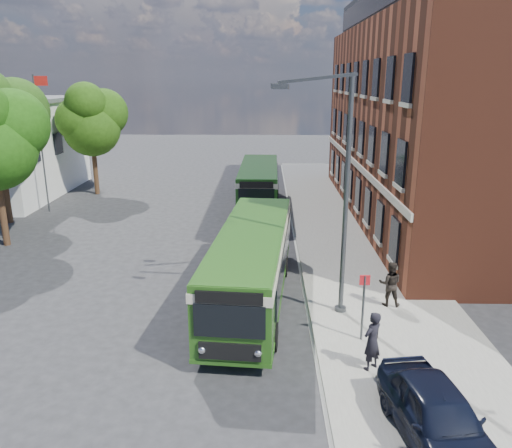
{
  "coord_description": "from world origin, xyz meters",
  "views": [
    {
      "loc": [
        2.26,
        -19.65,
        8.86
      ],
      "look_at": [
        1.84,
        2.83,
        2.2
      ],
      "focal_mm": 35.0,
      "sensor_mm": 36.0,
      "label": 1
    }
  ],
  "objects_px": {
    "street_lamp": "(336,194)",
    "bus_rear": "(259,182)",
    "parked_car": "(438,416)",
    "bus_front": "(252,259)"
  },
  "relations": [
    {
      "from": "bus_rear",
      "to": "parked_car",
      "type": "distance_m",
      "value": 23.98
    },
    {
      "from": "street_lamp",
      "to": "bus_front",
      "type": "relative_size",
      "value": 0.79
    },
    {
      "from": "bus_rear",
      "to": "parked_car",
      "type": "bearing_deg",
      "value": -78.74
    },
    {
      "from": "bus_front",
      "to": "street_lamp",
      "type": "bearing_deg",
      "value": -19.64
    },
    {
      "from": "street_lamp",
      "to": "parked_car",
      "type": "relative_size",
      "value": 2.01
    },
    {
      "from": "bus_front",
      "to": "bus_rear",
      "type": "xyz_separation_m",
      "value": [
        0.09,
        15.14,
        -0.0
      ]
    },
    {
      "from": "bus_rear",
      "to": "parked_car",
      "type": "relative_size",
      "value": 2.26
    },
    {
      "from": "street_lamp",
      "to": "bus_rear",
      "type": "xyz_separation_m",
      "value": [
        -3.02,
        16.25,
        -2.96
      ]
    },
    {
      "from": "bus_front",
      "to": "parked_car",
      "type": "height_order",
      "value": "bus_front"
    },
    {
      "from": "bus_front",
      "to": "parked_car",
      "type": "bearing_deg",
      "value": -60.3
    }
  ]
}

